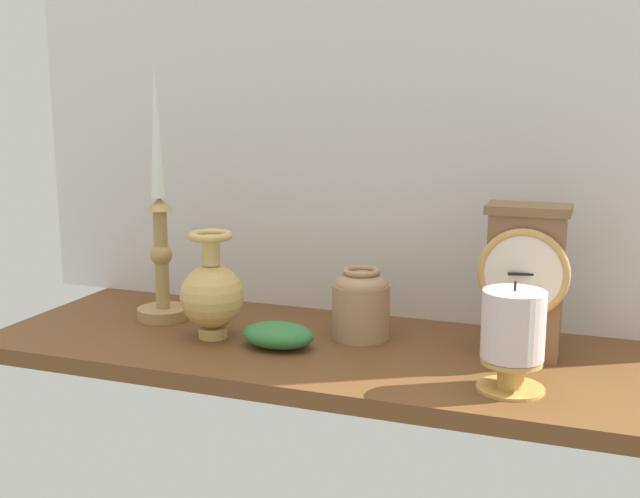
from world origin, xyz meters
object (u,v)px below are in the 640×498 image
object	(u,v)px
brass_vase_jar	(361,302)
pillar_candle_front	(513,335)
candlestick_tall_left	(160,233)
mantel_clock	(525,279)
brass_vase_bulbous	(212,293)

from	to	relation	value
brass_vase_jar	pillar_candle_front	bearing A→B (deg)	-30.32
candlestick_tall_left	pillar_candle_front	xyz separation A→B (cm)	(56.33, -12.42, -7.08)
mantel_clock	candlestick_tall_left	world-z (taller)	candlestick_tall_left
brass_vase_bulbous	pillar_candle_front	xyz separation A→B (cm)	(44.11, -6.20, 0.07)
brass_vase_bulbous	brass_vase_jar	xyz separation A→B (cm)	(20.65, 7.52, -1.40)
brass_vase_jar	pillar_candle_front	size ratio (longest dim) A/B	0.77
mantel_clock	brass_vase_jar	world-z (taller)	mantel_clock
mantel_clock	brass_vase_jar	size ratio (longest dim) A/B	2.00
brass_vase_bulbous	pillar_candle_front	world-z (taller)	brass_vase_bulbous
candlestick_tall_left	brass_vase_bulbous	size ratio (longest dim) A/B	2.53
candlestick_tall_left	pillar_candle_front	size ratio (longest dim) A/B	2.96
pillar_candle_front	brass_vase_jar	bearing A→B (deg)	149.68
mantel_clock	brass_vase_bulbous	world-z (taller)	mantel_clock
mantel_clock	brass_vase_bulbous	bearing A→B (deg)	-170.74
candlestick_tall_left	brass_vase_jar	bearing A→B (deg)	2.27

